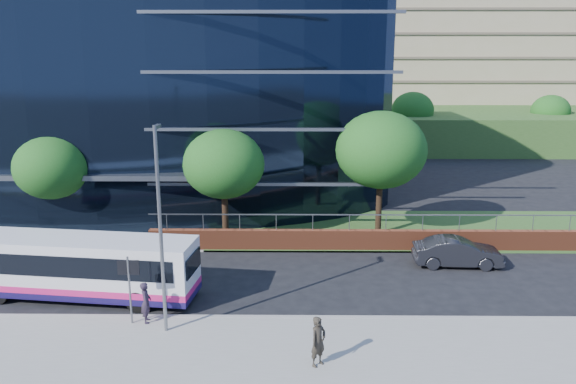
{
  "coord_description": "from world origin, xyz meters",
  "views": [
    {
      "loc": [
        10.95,
        -22.03,
        10.65
      ],
      "look_at": [
        10.64,
        8.0,
        3.17
      ],
      "focal_mm": 35.0,
      "sensor_mm": 36.0,
      "label": 1
    }
  ],
  "objects_px": {
    "tree_dist_e": "(413,110)",
    "pedestrian": "(146,302)",
    "parked_car": "(458,252)",
    "street_sign": "(129,276)",
    "tree_far_b": "(52,168)",
    "streetlight_east": "(160,225)",
    "tree_far_c": "(224,164)",
    "pedestrian_b": "(318,341)",
    "tree_dist_f": "(550,111)",
    "tree_far_d": "(381,150)",
    "city_bus": "(82,267)"
  },
  "relations": [
    {
      "from": "tree_dist_f",
      "to": "pedestrian_b",
      "type": "xyz_separation_m",
      "value": [
        -28.19,
        -46.64,
        -3.16
      ]
    },
    {
      "from": "tree_dist_e",
      "to": "streetlight_east",
      "type": "relative_size",
      "value": 0.81
    },
    {
      "from": "city_bus",
      "to": "pedestrian",
      "type": "distance_m",
      "value": 4.31
    },
    {
      "from": "city_bus",
      "to": "pedestrian_b",
      "type": "xyz_separation_m",
      "value": [
        10.17,
        -5.69,
        -0.43
      ]
    },
    {
      "from": "street_sign",
      "to": "tree_far_d",
      "type": "relative_size",
      "value": 0.38
    },
    {
      "from": "tree_far_d",
      "to": "tree_dist_e",
      "type": "relative_size",
      "value": 1.14
    },
    {
      "from": "street_sign",
      "to": "pedestrian",
      "type": "distance_m",
      "value": 1.3
    },
    {
      "from": "tree_far_c",
      "to": "pedestrian_b",
      "type": "distance_m",
      "value": 14.88
    },
    {
      "from": "tree_far_c",
      "to": "streetlight_east",
      "type": "bearing_deg",
      "value": -95.11
    },
    {
      "from": "tree_dist_f",
      "to": "parked_car",
      "type": "height_order",
      "value": "tree_dist_f"
    },
    {
      "from": "tree_far_c",
      "to": "pedestrian",
      "type": "relative_size",
      "value": 3.86
    },
    {
      "from": "tree_dist_f",
      "to": "city_bus",
      "type": "bearing_deg",
      "value": -133.13
    },
    {
      "from": "parked_car",
      "to": "tree_far_b",
      "type": "bearing_deg",
      "value": 81.59
    },
    {
      "from": "tree_far_b",
      "to": "tree_far_d",
      "type": "xyz_separation_m",
      "value": [
        19.0,
        0.5,
        0.98
      ]
    },
    {
      "from": "tree_far_c",
      "to": "pedestrian",
      "type": "bearing_deg",
      "value": -100.36
    },
    {
      "from": "street_sign",
      "to": "tree_far_b",
      "type": "height_order",
      "value": "tree_far_b"
    },
    {
      "from": "tree_far_c",
      "to": "pedestrian_b",
      "type": "height_order",
      "value": "tree_far_c"
    },
    {
      "from": "tree_far_b",
      "to": "streetlight_east",
      "type": "height_order",
      "value": "streetlight_east"
    },
    {
      "from": "tree_dist_e",
      "to": "pedestrian",
      "type": "height_order",
      "value": "tree_dist_e"
    },
    {
      "from": "tree_far_c",
      "to": "city_bus",
      "type": "bearing_deg",
      "value": -123.99
    },
    {
      "from": "parked_car",
      "to": "streetlight_east",
      "type": "bearing_deg",
      "value": 121.34
    },
    {
      "from": "streetlight_east",
      "to": "parked_car",
      "type": "height_order",
      "value": "streetlight_east"
    },
    {
      "from": "street_sign",
      "to": "tree_far_c",
      "type": "bearing_deg",
      "value": 76.71
    },
    {
      "from": "tree_dist_e",
      "to": "pedestrian",
      "type": "relative_size",
      "value": 3.86
    },
    {
      "from": "street_sign",
      "to": "tree_dist_f",
      "type": "height_order",
      "value": "tree_dist_f"
    },
    {
      "from": "tree_far_c",
      "to": "city_bus",
      "type": "xyz_separation_m",
      "value": [
        -5.36,
        -7.95,
        -3.06
      ]
    },
    {
      "from": "tree_dist_e",
      "to": "pedestrian",
      "type": "xyz_separation_m",
      "value": [
        -18.92,
        -41.5,
        -3.54
      ]
    },
    {
      "from": "pedestrian",
      "to": "street_sign",
      "type": "bearing_deg",
      "value": 87.22
    },
    {
      "from": "tree_dist_e",
      "to": "pedestrian",
      "type": "distance_m",
      "value": 45.75
    },
    {
      "from": "tree_far_b",
      "to": "tree_dist_e",
      "type": "bearing_deg",
      "value": 48.48
    },
    {
      "from": "city_bus",
      "to": "tree_dist_e",
      "type": "bearing_deg",
      "value": 67.09
    },
    {
      "from": "parked_car",
      "to": "pedestrian",
      "type": "height_order",
      "value": "pedestrian"
    },
    {
      "from": "pedestrian",
      "to": "pedestrian_b",
      "type": "distance_m",
      "value": 7.42
    },
    {
      "from": "streetlight_east",
      "to": "city_bus",
      "type": "xyz_separation_m",
      "value": [
        -4.36,
        3.22,
        -2.96
      ]
    },
    {
      "from": "pedestrian_b",
      "to": "pedestrian",
      "type": "bearing_deg",
      "value": 109.36
    },
    {
      "from": "tree_far_d",
      "to": "parked_car",
      "type": "height_order",
      "value": "tree_far_d"
    },
    {
      "from": "tree_far_c",
      "to": "parked_car",
      "type": "distance_m",
      "value": 13.49
    },
    {
      "from": "tree_dist_e",
      "to": "pedestrian_b",
      "type": "height_order",
      "value": "tree_dist_e"
    },
    {
      "from": "pedestrian",
      "to": "pedestrian_b",
      "type": "height_order",
      "value": "pedestrian_b"
    },
    {
      "from": "tree_dist_e",
      "to": "tree_far_c",
      "type": "bearing_deg",
      "value": -118.74
    },
    {
      "from": "tree_far_b",
      "to": "streetlight_east",
      "type": "relative_size",
      "value": 0.76
    },
    {
      "from": "tree_far_b",
      "to": "parked_car",
      "type": "distance_m",
      "value": 23.04
    },
    {
      "from": "street_sign",
      "to": "streetlight_east",
      "type": "bearing_deg",
      "value": -21.36
    },
    {
      "from": "tree_far_b",
      "to": "pedestrian",
      "type": "height_order",
      "value": "tree_far_b"
    },
    {
      "from": "tree_far_c",
      "to": "streetlight_east",
      "type": "relative_size",
      "value": 0.81
    },
    {
      "from": "tree_far_b",
      "to": "parked_car",
      "type": "height_order",
      "value": "tree_far_b"
    },
    {
      "from": "streetlight_east",
      "to": "parked_car",
      "type": "distance_m",
      "value": 15.66
    },
    {
      "from": "parked_car",
      "to": "street_sign",
      "type": "bearing_deg",
      "value": 117.0
    },
    {
      "from": "tree_dist_f",
      "to": "streetlight_east",
      "type": "distance_m",
      "value": 55.74
    },
    {
      "from": "tree_far_b",
      "to": "tree_dist_e",
      "type": "xyz_separation_m",
      "value": [
        27.0,
        30.5,
        0.33
      ]
    }
  ]
}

